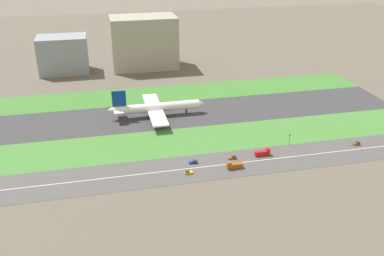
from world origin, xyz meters
TOP-DOWN VIEW (x-y plane):
  - ground_plane at (0.00, 0.00)m, footprint 800.00×800.00m
  - runway at (0.00, 0.00)m, footprint 280.00×46.00m
  - grass_median_north at (0.00, 41.00)m, footprint 280.00×36.00m
  - grass_median_south at (0.00, -41.00)m, footprint 280.00×36.00m
  - highway at (0.00, -73.00)m, footprint 280.00×28.00m
  - highway_centerline at (0.00, -73.00)m, footprint 266.00×0.50m
  - airliner at (-27.14, 0.00)m, footprint 65.00×56.00m
  - car_0 at (-21.68, -78.00)m, footprint 4.40×1.80m
  - truck_1 at (22.87, -68.00)m, footprint 8.40×2.50m
  - car_3 at (-16.53, -68.00)m, footprint 4.40×1.80m
  - truck_0 at (3.08, -78.00)m, footprint 8.40×2.50m
  - car_1 at (80.96, -68.00)m, footprint 4.40×1.80m
  - car_2 at (5.41, -68.00)m, footprint 4.40×1.80m
  - traffic_light at (42.12, -60.01)m, footprint 0.36×0.50m
  - terminal_building at (-90.00, 114.00)m, footprint 41.42×27.23m
  - hangar_building at (-19.77, 114.00)m, footprint 57.41×33.92m
  - fuel_tank_west at (-9.31, 159.00)m, footprint 21.35×21.35m

SIDE VIEW (x-z plane):
  - ground_plane at x=0.00m, z-range 0.00..0.00m
  - runway at x=0.00m, z-range 0.00..0.10m
  - grass_median_north at x=0.00m, z-range 0.00..0.10m
  - grass_median_south at x=0.00m, z-range 0.00..0.10m
  - highway at x=0.00m, z-range 0.00..0.10m
  - highway_centerline at x=0.00m, z-range 0.10..0.11m
  - car_0 at x=-21.68m, z-range -0.08..1.92m
  - car_3 at x=-16.53m, z-range -0.08..1.92m
  - car_1 at x=80.96m, z-range -0.08..1.92m
  - car_2 at x=5.41m, z-range -0.08..1.92m
  - truck_1 at x=22.87m, z-range -0.33..3.67m
  - truck_0 at x=3.08m, z-range -0.33..3.67m
  - traffic_light at x=42.12m, z-range 0.69..7.89m
  - airliner at x=-27.14m, z-range -3.62..16.08m
  - fuel_tank_west at x=-9.31m, z-range 0.00..13.81m
  - terminal_building at x=-90.00m, z-range 0.00..31.54m
  - hangar_building at x=-19.77m, z-range 0.00..45.46m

